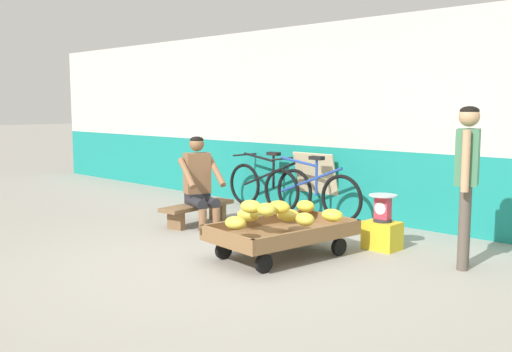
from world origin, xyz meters
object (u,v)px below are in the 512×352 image
(banana_cart, at_px, (282,234))
(sign_board, at_px, (317,183))
(customer_adult, at_px, (467,168))
(vendor_seated, at_px, (200,182))
(weighing_scale, at_px, (383,208))
(low_bench, at_px, (198,209))
(plastic_crate, at_px, (382,235))
(bicycle_far_left, at_px, (310,192))
(bicycle_near_left, at_px, (268,185))

(banana_cart, xyz_separation_m, sign_board, (-1.24, 2.15, 0.19))
(banana_cart, relative_size, customer_adult, 1.00)
(vendor_seated, distance_m, weighing_scale, 2.41)
(vendor_seated, bearing_deg, sign_board, 72.27)
(low_bench, distance_m, plastic_crate, 2.48)
(banana_cart, distance_m, weighing_scale, 1.16)
(bicycle_far_left, distance_m, customer_adult, 2.82)
(sign_board, bearing_deg, customer_adult, -24.56)
(banana_cart, xyz_separation_m, weighing_scale, (0.55, 0.99, 0.21))
(low_bench, xyz_separation_m, plastic_crate, (2.42, 0.53, -0.05))
(weighing_scale, height_order, sign_board, sign_board)
(low_bench, bearing_deg, weighing_scale, 12.27)
(customer_adult, bearing_deg, bicycle_far_left, 160.50)
(bicycle_far_left, height_order, customer_adult, customer_adult)
(plastic_crate, relative_size, sign_board, 0.41)
(bicycle_far_left, relative_size, customer_adult, 1.09)
(banana_cart, relative_size, plastic_crate, 4.25)
(weighing_scale, xyz_separation_m, bicycle_near_left, (-2.53, 0.94, -0.10))
(banana_cart, xyz_separation_m, bicycle_far_left, (-1.10, 1.82, 0.11))
(customer_adult, bearing_deg, weighing_scale, 174.55)
(bicycle_near_left, xyz_separation_m, sign_board, (0.74, 0.22, 0.08))
(low_bench, distance_m, bicycle_far_left, 1.57)
(bicycle_far_left, bearing_deg, banana_cart, -58.83)
(low_bench, relative_size, bicycle_far_left, 0.68)
(low_bench, xyz_separation_m, weighing_scale, (2.42, 0.53, 0.25))
(customer_adult, bearing_deg, bicycle_near_left, 163.54)
(weighing_scale, bearing_deg, bicycle_near_left, 159.69)
(plastic_crate, relative_size, bicycle_far_left, 0.22)
(vendor_seated, xyz_separation_m, sign_board, (0.55, 1.71, -0.13))
(vendor_seated, bearing_deg, bicycle_far_left, 63.71)
(low_bench, distance_m, bicycle_near_left, 1.48)
(banana_cart, distance_m, sign_board, 2.49)
(plastic_crate, bearing_deg, bicycle_near_left, 159.71)
(low_bench, relative_size, weighing_scale, 3.75)
(weighing_scale, distance_m, bicycle_far_left, 1.85)
(weighing_scale, distance_m, bicycle_near_left, 2.70)
(vendor_seated, relative_size, bicycle_far_left, 0.69)
(customer_adult, bearing_deg, low_bench, -172.60)
(bicycle_far_left, bearing_deg, plastic_crate, -26.61)
(plastic_crate, height_order, weighing_scale, weighing_scale)
(low_bench, relative_size, plastic_crate, 3.12)
(vendor_seated, xyz_separation_m, plastic_crate, (2.34, 0.56, -0.42))
(weighing_scale, bearing_deg, customer_adult, -5.45)
(vendor_seated, xyz_separation_m, weighing_scale, (2.34, 0.56, -0.11))
(plastic_crate, bearing_deg, sign_board, 147.11)
(banana_cart, height_order, bicycle_far_left, bicycle_far_left)
(banana_cart, distance_m, plastic_crate, 1.14)
(bicycle_far_left, height_order, sign_board, sign_board)
(sign_board, bearing_deg, banana_cart, -60.08)
(plastic_crate, relative_size, weighing_scale, 1.20)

